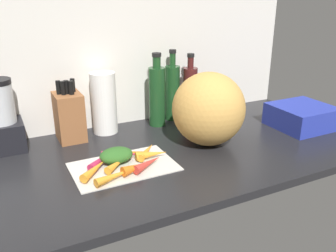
{
  "coord_description": "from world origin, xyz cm",
  "views": [
    {
      "loc": [
        -55.33,
        -115.47,
        59.17
      ],
      "look_at": [
        1.36,
        -2.42,
        11.04
      ],
      "focal_mm": 38.48,
      "sensor_mm": 36.0,
      "label": 1
    }
  ],
  "objects_px": {
    "bottle_0": "(157,95)",
    "paper_towel_roll": "(104,103)",
    "carrot_8": "(147,151)",
    "blender_appliance": "(2,121)",
    "knife_block": "(69,116)",
    "dish_rack": "(302,116)",
    "carrot_1": "(148,163)",
    "carrot_5": "(102,159)",
    "carrot_6": "(116,176)",
    "carrot_4": "(131,153)",
    "bottle_1": "(172,91)",
    "carrot_7": "(152,154)",
    "carrot_2": "(121,155)",
    "cutting_board": "(124,166)",
    "carrot_3": "(136,167)",
    "bottle_2": "(190,92)",
    "winter_squash": "(209,109)",
    "carrot_9": "(95,169)",
    "carrot_0": "(117,164)"
  },
  "relations": [
    {
      "from": "carrot_6",
      "to": "carrot_7",
      "type": "distance_m",
      "value": 0.19
    },
    {
      "from": "knife_block",
      "to": "carrot_5",
      "type": "bearing_deg",
      "value": -80.68
    },
    {
      "from": "carrot_3",
      "to": "paper_towel_roll",
      "type": "xyz_separation_m",
      "value": [
        0.02,
        0.42,
        0.11
      ]
    },
    {
      "from": "carrot_2",
      "to": "winter_squash",
      "type": "relative_size",
      "value": 0.49
    },
    {
      "from": "carrot_1",
      "to": "carrot_2",
      "type": "bearing_deg",
      "value": 119.81
    },
    {
      "from": "cutting_board",
      "to": "carrot_3",
      "type": "distance_m",
      "value": 0.07
    },
    {
      "from": "carrot_1",
      "to": "carrot_5",
      "type": "xyz_separation_m",
      "value": [
        -0.13,
        0.11,
        -0.0
      ]
    },
    {
      "from": "carrot_6",
      "to": "bottle_0",
      "type": "distance_m",
      "value": 0.56
    },
    {
      "from": "winter_squash",
      "to": "carrot_3",
      "type": "bearing_deg",
      "value": -162.09
    },
    {
      "from": "carrot_4",
      "to": "dish_rack",
      "type": "bearing_deg",
      "value": -2.78
    },
    {
      "from": "carrot_2",
      "to": "carrot_6",
      "type": "height_order",
      "value": "carrot_2"
    },
    {
      "from": "carrot_8",
      "to": "blender_appliance",
      "type": "relative_size",
      "value": 0.47
    },
    {
      "from": "carrot_3",
      "to": "cutting_board",
      "type": "bearing_deg",
      "value": 108.74
    },
    {
      "from": "cutting_board",
      "to": "bottle_2",
      "type": "distance_m",
      "value": 0.59
    },
    {
      "from": "paper_towel_roll",
      "to": "carrot_5",
      "type": "bearing_deg",
      "value": -109.5
    },
    {
      "from": "carrot_6",
      "to": "paper_towel_roll",
      "type": "height_order",
      "value": "paper_towel_roll"
    },
    {
      "from": "cutting_board",
      "to": "carrot_3",
      "type": "height_order",
      "value": "carrot_3"
    },
    {
      "from": "carrot_3",
      "to": "bottle_1",
      "type": "xyz_separation_m",
      "value": [
        0.37,
        0.44,
        0.11
      ]
    },
    {
      "from": "carrot_2",
      "to": "bottle_2",
      "type": "xyz_separation_m",
      "value": [
        0.46,
        0.29,
        0.11
      ]
    },
    {
      "from": "carrot_7",
      "to": "blender_appliance",
      "type": "bearing_deg",
      "value": 144.16
    },
    {
      "from": "bottle_1",
      "to": "carrot_8",
      "type": "bearing_deg",
      "value": -130.08
    },
    {
      "from": "carrot_7",
      "to": "carrot_2",
      "type": "bearing_deg",
      "value": 156.44
    },
    {
      "from": "knife_block",
      "to": "bottle_1",
      "type": "xyz_separation_m",
      "value": [
        0.5,
        0.03,
        0.03
      ]
    },
    {
      "from": "carrot_6",
      "to": "paper_towel_roll",
      "type": "relative_size",
      "value": 0.57
    },
    {
      "from": "cutting_board",
      "to": "carrot_7",
      "type": "bearing_deg",
      "value": 3.44
    },
    {
      "from": "knife_block",
      "to": "dish_rack",
      "type": "bearing_deg",
      "value": -18.53
    },
    {
      "from": "winter_squash",
      "to": "bottle_0",
      "type": "distance_m",
      "value": 0.3
    },
    {
      "from": "carrot_2",
      "to": "bottle_0",
      "type": "bearing_deg",
      "value": 45.65
    },
    {
      "from": "carrot_7",
      "to": "bottle_0",
      "type": "bearing_deg",
      "value": 61.83
    },
    {
      "from": "carrot_1",
      "to": "carrot_7",
      "type": "distance_m",
      "value": 0.07
    },
    {
      "from": "bottle_1",
      "to": "bottle_0",
      "type": "bearing_deg",
      "value": -157.78
    },
    {
      "from": "carrot_9",
      "to": "knife_block",
      "type": "xyz_separation_m",
      "value": [
        -0.0,
        0.35,
        0.08
      ]
    },
    {
      "from": "carrot_2",
      "to": "bottle_2",
      "type": "relative_size",
      "value": 0.45
    },
    {
      "from": "carrot_8",
      "to": "bottle_1",
      "type": "relative_size",
      "value": 0.4
    },
    {
      "from": "carrot_1",
      "to": "carrot_6",
      "type": "height_order",
      "value": "carrot_1"
    },
    {
      "from": "carrot_6",
      "to": "blender_appliance",
      "type": "bearing_deg",
      "value": 124.89
    },
    {
      "from": "carrot_0",
      "to": "knife_block",
      "type": "height_order",
      "value": "knife_block"
    },
    {
      "from": "carrot_4",
      "to": "winter_squash",
      "type": "xyz_separation_m",
      "value": [
        0.33,
        -0.01,
        0.13
      ]
    },
    {
      "from": "bottle_0",
      "to": "paper_towel_roll",
      "type": "bearing_deg",
      "value": 174.99
    },
    {
      "from": "carrot_8",
      "to": "knife_block",
      "type": "bearing_deg",
      "value": 125.78
    },
    {
      "from": "bottle_2",
      "to": "carrot_1",
      "type": "bearing_deg",
      "value": -134.69
    },
    {
      "from": "carrot_0",
      "to": "carrot_6",
      "type": "distance_m",
      "value": 0.08
    },
    {
      "from": "carrot_5",
      "to": "knife_block",
      "type": "bearing_deg",
      "value": 99.32
    },
    {
      "from": "carrot_5",
      "to": "blender_appliance",
      "type": "height_order",
      "value": "blender_appliance"
    },
    {
      "from": "paper_towel_roll",
      "to": "bottle_1",
      "type": "xyz_separation_m",
      "value": [
        0.34,
        0.02,
        0.0
      ]
    },
    {
      "from": "carrot_5",
      "to": "dish_rack",
      "type": "xyz_separation_m",
      "value": [
        0.93,
        -0.04,
        0.03
      ]
    },
    {
      "from": "carrot_2",
      "to": "carrot_7",
      "type": "xyz_separation_m",
      "value": [
        0.1,
        -0.04,
        -0.0
      ]
    },
    {
      "from": "blender_appliance",
      "to": "bottle_0",
      "type": "xyz_separation_m",
      "value": [
        0.65,
        -0.01,
        0.02
      ]
    },
    {
      "from": "paper_towel_roll",
      "to": "bottle_1",
      "type": "height_order",
      "value": "bottle_1"
    },
    {
      "from": "carrot_1",
      "to": "carrot_3",
      "type": "bearing_deg",
      "value": -166.43
    }
  ]
}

